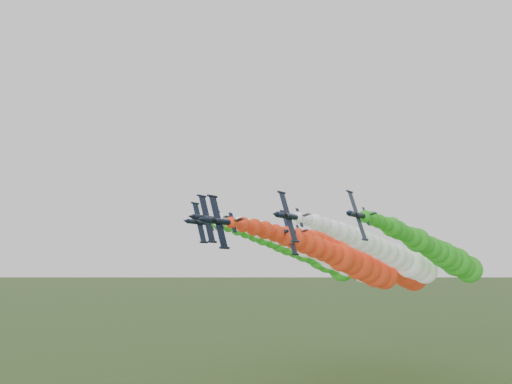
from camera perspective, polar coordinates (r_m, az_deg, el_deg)
jet_lead at (r=133.65m, az=10.61°, el=-7.79°), size 14.45×77.07×20.32m
jet_inner_left at (r=143.69m, az=8.35°, el=-7.18°), size 14.59×77.21×20.46m
jet_inner_right at (r=140.88m, az=15.50°, el=-7.06°), size 14.41×77.03×20.28m
jet_outer_left at (r=162.42m, az=6.44°, el=-7.21°), size 15.45×78.07×21.32m
jet_outer_right at (r=147.03m, az=20.53°, el=-6.71°), size 14.68×77.30×20.54m
jet_trail at (r=156.89m, az=14.78°, el=-8.11°), size 15.11×77.73×20.97m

